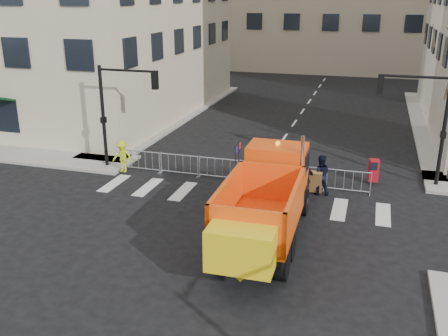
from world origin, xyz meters
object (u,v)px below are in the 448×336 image
(cop_b, at_px, (320,175))
(cop_c, at_px, (305,180))
(cop_a, at_px, (270,170))
(worker, at_px, (122,156))
(newspaper_box, at_px, (373,170))
(plow_truck, at_px, (266,200))

(cop_b, xyz_separation_m, cop_c, (-0.58, -0.69, -0.07))
(cop_a, height_order, worker, cop_a)
(cop_c, relative_size, newspaper_box, 1.60)
(plow_truck, distance_m, newspaper_box, 8.33)
(plow_truck, distance_m, worker, 9.98)
(cop_a, bearing_deg, plow_truck, 56.71)
(worker, xyz_separation_m, newspaper_box, (12.25, 2.27, -0.27))
(cop_b, relative_size, cop_c, 1.07)
(plow_truck, height_order, cop_b, plow_truck)
(worker, relative_size, newspaper_box, 1.48)
(cop_b, distance_m, newspaper_box, 3.12)
(cop_b, distance_m, worker, 9.92)
(plow_truck, relative_size, cop_c, 5.59)
(worker, bearing_deg, plow_truck, -34.04)
(cop_a, xyz_separation_m, cop_b, (2.32, 0.00, -0.02))
(newspaper_box, bearing_deg, worker, 177.42)
(cop_a, bearing_deg, cop_b, 136.71)
(cop_a, relative_size, cop_b, 1.02)
(worker, bearing_deg, cop_c, -6.08)
(plow_truck, relative_size, worker, 6.02)
(cop_a, height_order, cop_c, cop_a)
(plow_truck, distance_m, cop_c, 4.77)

